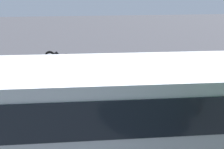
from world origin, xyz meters
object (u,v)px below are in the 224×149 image
object	(u,v)px
tour_bus	(168,115)
stunt_motorcycle	(62,61)
spectator_left	(153,93)
spectator_far_left	(179,89)
spectator_centre	(131,93)
traffic_cone	(85,75)
parked_motorcycle_silver	(106,116)

from	to	relation	value
tour_bus	stunt_motorcycle	distance (m)	8.50
tour_bus	spectator_left	distance (m)	2.83
spectator_far_left	tour_bus	bearing A→B (deg)	59.30
spectator_centre	traffic_cone	xyz separation A→B (m)	(2.00, -4.22, -0.76)
spectator_left	spectator_centre	distance (m)	0.98
spectator_centre	traffic_cone	bearing A→B (deg)	-64.64
spectator_far_left	stunt_motorcycle	bearing A→B (deg)	-39.63
tour_bus	stunt_motorcycle	size ratio (longest dim) A/B	5.86
parked_motorcycle_silver	traffic_cone	bearing A→B (deg)	-80.10
traffic_cone	parked_motorcycle_silver	bearing A→B (deg)	99.90
spectator_left	spectator_centre	world-z (taller)	spectator_centre
spectator_far_left	stunt_motorcycle	size ratio (longest dim) A/B	0.90
stunt_motorcycle	traffic_cone	bearing A→B (deg)	156.94
spectator_left	tour_bus	bearing A→B (deg)	80.93
spectator_centre	traffic_cone	size ratio (longest dim) A/B	2.82
spectator_left	spectator_centre	bearing A→B (deg)	0.95
spectator_left	stunt_motorcycle	bearing A→B (deg)	-47.66
tour_bus	spectator_left	bearing A→B (deg)	-99.07
spectator_centre	stunt_motorcycle	bearing A→B (deg)	-54.83
spectator_left	parked_motorcycle_silver	distance (m)	2.31
spectator_centre	parked_motorcycle_silver	distance (m)	1.48
spectator_far_left	traffic_cone	xyz separation A→B (m)	(4.24, -4.07, -0.73)
spectator_centre	spectator_left	bearing A→B (deg)	-179.05
spectator_far_left	spectator_centre	size ratio (longest dim) A/B	0.97
traffic_cone	spectator_left	bearing A→B (deg)	125.33
parked_motorcycle_silver	spectator_far_left	bearing A→B (deg)	-165.07
tour_bus	spectator_centre	xyz separation A→B (m)	(0.54, -2.70, -0.58)
tour_bus	spectator_centre	size ratio (longest dim) A/B	6.28
parked_motorcycle_silver	spectator_left	bearing A→B (deg)	-160.08
traffic_cone	spectator_centre	bearing A→B (deg)	115.36
stunt_motorcycle	traffic_cone	world-z (taller)	stunt_motorcycle
spectator_left	traffic_cone	distance (m)	5.20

